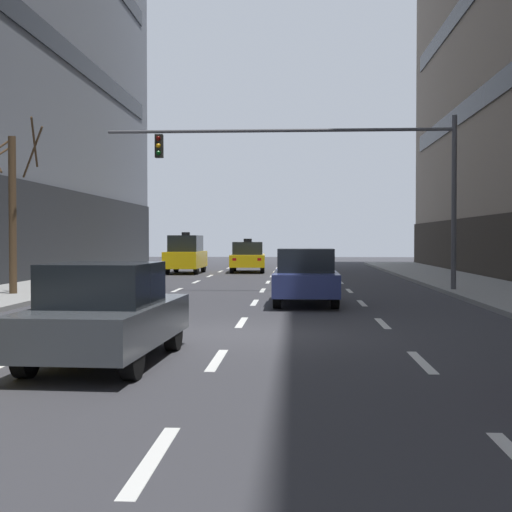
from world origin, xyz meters
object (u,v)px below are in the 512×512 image
at_px(street_tree_1, 12,207).
at_px(taxi_driving_3, 186,254).
at_px(car_driving_0, 106,314).
at_px(traffic_signal_0, 337,165).
at_px(car_driving_4, 306,277).
at_px(taxi_driving_1, 248,257).

bearing_deg(street_tree_1, taxi_driving_3, 79.17).
height_order(car_driving_0, traffic_signal_0, traffic_signal_0).
xyz_separation_m(car_driving_0, traffic_signal_0, (4.37, 14.53, 3.80)).
relative_size(car_driving_4, traffic_signal_0, 0.35).
xyz_separation_m(taxi_driving_1, car_driving_4, (3.07, -19.60, -0.05)).
distance_m(taxi_driving_3, car_driving_4, 19.15).
height_order(car_driving_0, taxi_driving_1, taxi_driving_1).
distance_m(car_driving_0, car_driving_4, 10.45).
xyz_separation_m(car_driving_0, car_driving_4, (3.21, 9.95, 0.04)).
bearing_deg(traffic_signal_0, street_tree_1, -165.27).
bearing_deg(taxi_driving_3, car_driving_0, -83.46).
distance_m(car_driving_0, street_tree_1, 13.50).
bearing_deg(taxi_driving_1, street_tree_1, -109.92).
xyz_separation_m(car_driving_0, taxi_driving_1, (0.14, 29.55, 0.09)).
relative_size(car_driving_0, taxi_driving_1, 0.89).
bearing_deg(street_tree_1, car_driving_0, -61.67).
relative_size(taxi_driving_3, traffic_signal_0, 0.35).
relative_size(taxi_driving_1, taxi_driving_3, 1.08).
height_order(car_driving_0, taxi_driving_3, taxi_driving_3).
height_order(car_driving_4, street_tree_1, street_tree_1).
relative_size(taxi_driving_3, street_tree_1, 0.77).
bearing_deg(car_driving_4, traffic_signal_0, 75.80).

